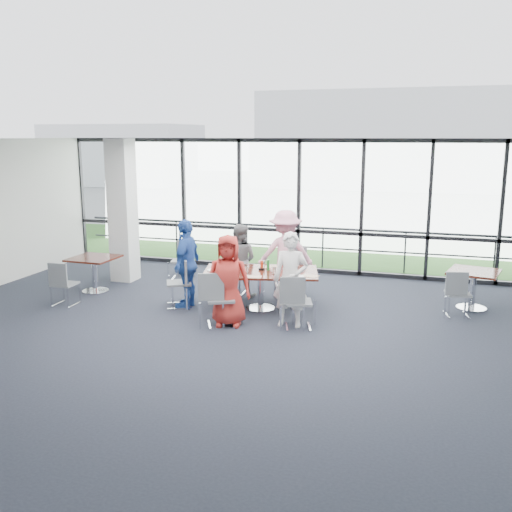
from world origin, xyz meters
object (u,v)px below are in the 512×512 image
(diner_far_right, at_px, (285,254))
(chair_main_nr, at_px, (298,302))
(diner_far_left, at_px, (239,260))
(main_table, at_px, (261,277))
(chair_spare_r, at_px, (458,294))
(chair_main_fl, at_px, (235,274))
(chair_spare_lb, at_px, (181,261))
(structural_column, at_px, (123,211))
(side_table_right, at_px, (474,277))
(diner_near_right, at_px, (291,280))
(diner_end, at_px, (187,264))
(chair_main_end, at_px, (179,283))
(chair_spare_la, at_px, (65,284))
(side_table_left, at_px, (94,262))
(diner_near_left, at_px, (228,281))
(chair_main_fr, at_px, (290,273))
(chair_main_nl, at_px, (220,299))

(diner_far_right, xyz_separation_m, chair_main_nr, (0.72, -1.88, -0.43))
(diner_far_left, height_order, diner_far_right, diner_far_right)
(main_table, bearing_deg, chair_spare_r, -2.98)
(chair_spare_r, bearing_deg, chair_main_fl, 164.38)
(diner_far_right, bearing_deg, chair_spare_lb, -34.99)
(main_table, relative_size, chair_main_fl, 2.71)
(structural_column, distance_m, side_table_right, 7.55)
(diner_near_right, relative_size, diner_end, 0.97)
(chair_main_fl, height_order, chair_main_end, chair_main_end)
(main_table, bearing_deg, diner_end, 177.78)
(diner_end, distance_m, chair_spare_lb, 2.31)
(diner_far_right, height_order, diner_end, diner_far_right)
(chair_main_fl, xyz_separation_m, chair_spare_r, (4.41, -0.21, -0.01))
(diner_near_right, height_order, chair_spare_la, diner_near_right)
(side_table_left, distance_m, chair_spare_la, 1.06)
(chair_main_nr, distance_m, chair_main_end, 2.55)
(diner_far_right, relative_size, chair_main_end, 1.89)
(side_table_right, height_order, diner_near_left, diner_near_left)
(side_table_left, xyz_separation_m, diner_far_right, (3.94, 0.88, 0.25))
(side_table_left, relative_size, chair_spare_lb, 1.09)
(main_table, distance_m, side_table_right, 4.05)
(diner_near_left, height_order, chair_spare_lb, diner_near_left)
(structural_column, distance_m, chair_spare_lb, 1.73)
(chair_main_fr, bearing_deg, main_table, 57.05)
(diner_far_right, height_order, chair_spare_la, diner_far_right)
(side_table_right, distance_m, diner_far_left, 4.57)
(chair_main_fl, distance_m, chair_main_end, 1.40)
(structural_column, relative_size, diner_end, 1.86)
(diner_near_left, distance_m, chair_spare_r, 4.23)
(diner_far_right, distance_m, chair_main_fl, 1.16)
(chair_main_nr, relative_size, chair_main_fl, 1.06)
(diner_end, height_order, chair_main_nr, diner_end)
(chair_main_nr, bearing_deg, side_table_right, 18.42)
(chair_main_end, bearing_deg, chair_main_nr, 51.22)
(main_table, relative_size, side_table_right, 2.20)
(side_table_right, distance_m, diner_end, 5.46)
(diner_near_right, height_order, chair_spare_lb, diner_near_right)
(main_table, height_order, diner_near_left, diner_near_left)
(side_table_left, distance_m, side_table_right, 7.66)
(chair_main_nr, bearing_deg, chair_main_fr, 90.78)
(diner_end, xyz_separation_m, chair_spare_la, (-2.32, -0.61, -0.43))
(chair_main_nl, bearing_deg, diner_near_right, -9.73)
(chair_spare_la, bearing_deg, chair_spare_r, 10.08)
(diner_near_left, distance_m, diner_end, 1.37)
(diner_far_right, height_order, chair_main_nr, diner_far_right)
(diner_far_left, height_order, chair_main_nl, diner_far_left)
(diner_end, xyz_separation_m, chair_main_nl, (1.00, -0.85, -0.38))
(diner_near_right, distance_m, diner_far_right, 1.90)
(diner_far_right, relative_size, chair_spare_r, 2.12)
(structural_column, relative_size, chair_main_nr, 3.47)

